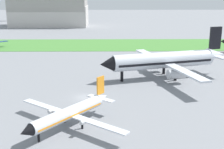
{
  "coord_description": "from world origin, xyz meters",
  "views": [
    {
      "loc": [
        4.83,
        -57.83,
        20.85
      ],
      "look_at": [
        5.71,
        6.6,
        3.0
      ],
      "focal_mm": 48.27,
      "sensor_mm": 36.0,
      "label": 1
    }
  ],
  "objects": [
    {
      "name": "ground_plane",
      "position": [
        0.0,
        0.0,
        0.0
      ],
      "size": [
        600.0,
        600.0,
        0.0
      ],
      "primitive_type": "plane",
      "color": "gray"
    },
    {
      "name": "grass_taxiway_strip",
      "position": [
        0.0,
        62.55,
        0.04
      ],
      "size": [
        360.0,
        28.0,
        0.08
      ],
      "primitive_type": "cube",
      "color": "#478438",
      "rests_on": "ground_plane"
    },
    {
      "name": "airplane_foreground_turboprop",
      "position": [
        -1.19,
        -13.68,
        2.41
      ],
      "size": [
        18.18,
        16.18,
        6.59
      ],
      "rotation": [
        0.0,
        0.0,
        4.05
      ],
      "color": "silver",
      "rests_on": "ground_plane"
    },
    {
      "name": "airplane_midfield_jet",
      "position": [
        19.15,
        14.47,
        4.4
      ],
      "size": [
        33.48,
        33.84,
        12.22
      ],
      "rotation": [
        0.0,
        0.0,
        3.42
      ],
      "color": "silver",
      "rests_on": "ground_plane"
    },
    {
      "name": "hangar_distant",
      "position": [
        -30.9,
        131.13,
        11.98
      ],
      "size": [
        45.84,
        25.95,
        27.51
      ],
      "color": "#BCB7B2",
      "rests_on": "ground_plane"
    }
  ]
}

